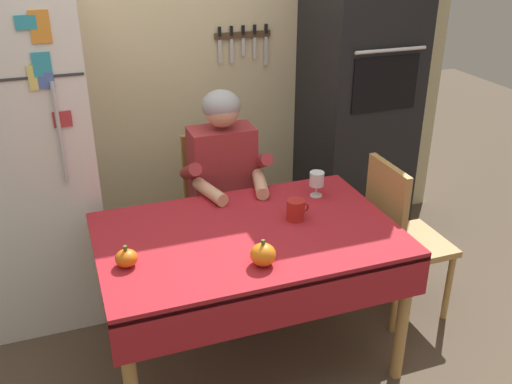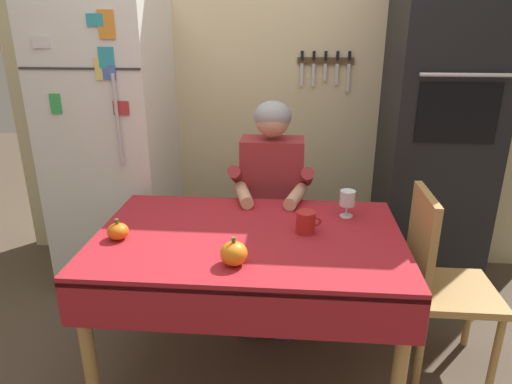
# 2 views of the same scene
# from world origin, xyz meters

# --- Properties ---
(ground_plane) EXTENTS (10.00, 10.00, 0.00)m
(ground_plane) POSITION_xyz_m (0.00, 0.00, 0.00)
(ground_plane) COLOR brown
(ground_plane) RESTS_ON ground
(back_wall_assembly) EXTENTS (3.70, 0.13, 2.60)m
(back_wall_assembly) POSITION_xyz_m (0.05, 1.35, 1.30)
(back_wall_assembly) COLOR beige
(back_wall_assembly) RESTS_ON ground
(refrigerator) EXTENTS (0.68, 0.71, 1.80)m
(refrigerator) POSITION_xyz_m (-0.95, 0.96, 0.90)
(refrigerator) COLOR white
(refrigerator) RESTS_ON ground
(wall_oven) EXTENTS (0.60, 0.64, 2.10)m
(wall_oven) POSITION_xyz_m (1.05, 1.00, 1.05)
(wall_oven) COLOR black
(wall_oven) RESTS_ON ground
(dining_table) EXTENTS (1.40, 0.90, 0.74)m
(dining_table) POSITION_xyz_m (0.00, 0.08, 0.66)
(dining_table) COLOR tan
(dining_table) RESTS_ON ground
(chair_behind_person) EXTENTS (0.40, 0.40, 0.93)m
(chair_behind_person) POSITION_xyz_m (0.07, 0.87, 0.51)
(chair_behind_person) COLOR #9E6B33
(chair_behind_person) RESTS_ON ground
(seated_person) EXTENTS (0.47, 0.55, 1.25)m
(seated_person) POSITION_xyz_m (0.07, 0.68, 0.74)
(seated_person) COLOR #38384C
(seated_person) RESTS_ON ground
(chair_right_side) EXTENTS (0.40, 0.40, 0.93)m
(chair_right_side) POSITION_xyz_m (0.90, 0.18, 0.51)
(chair_right_side) COLOR tan
(chair_right_side) RESTS_ON ground
(coffee_mug) EXTENTS (0.12, 0.09, 0.10)m
(coffee_mug) POSITION_xyz_m (0.26, 0.14, 0.79)
(coffee_mug) COLOR #B2231E
(coffee_mug) RESTS_ON dining_table
(wine_glass) EXTENTS (0.08, 0.08, 0.14)m
(wine_glass) POSITION_xyz_m (0.46, 0.34, 0.83)
(wine_glass) COLOR white
(wine_glass) RESTS_ON dining_table
(pumpkin_large) EXTENTS (0.09, 0.09, 0.10)m
(pumpkin_large) POSITION_xyz_m (-0.58, -0.00, 0.78)
(pumpkin_large) COLOR orange
(pumpkin_large) RESTS_ON dining_table
(pumpkin_medium) EXTENTS (0.11, 0.11, 0.12)m
(pumpkin_medium) POSITION_xyz_m (-0.03, -0.19, 0.79)
(pumpkin_medium) COLOR orange
(pumpkin_medium) RESTS_ON dining_table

